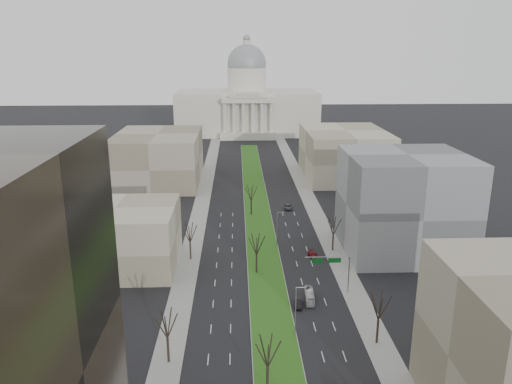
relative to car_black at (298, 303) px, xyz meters
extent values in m
plane|color=black|center=(-5.44, 55.02, -0.66)|extent=(600.00, 600.00, 0.00)
cube|color=#999993|center=(-5.44, 54.02, -0.59)|extent=(8.00, 222.00, 0.15)
cube|color=#295015|center=(-5.44, 54.02, -0.49)|extent=(7.70, 221.70, 0.06)
cube|color=gray|center=(-22.94, 30.02, -0.59)|extent=(5.00, 330.00, 0.15)
cube|color=gray|center=(12.06, 30.02, -0.59)|extent=(5.00, 330.00, 0.15)
cube|color=beige|center=(-5.44, 205.02, 11.34)|extent=(80.00, 40.00, 24.00)
cube|color=beige|center=(-5.44, 182.02, 1.34)|extent=(30.00, 6.00, 4.00)
cube|color=beige|center=(-5.44, 182.02, 20.34)|extent=(28.00, 5.00, 2.50)
cube|color=beige|center=(-5.44, 182.02, 22.34)|extent=(20.00, 5.00, 1.80)
cube|color=beige|center=(-5.44, 182.02, 23.94)|extent=(12.00, 5.00, 1.60)
cylinder|color=beige|center=(-5.44, 205.02, 29.34)|extent=(22.00, 22.00, 14.00)
sphere|color=gray|center=(-5.44, 205.02, 38.34)|extent=(22.00, 22.00, 22.00)
cylinder|color=beige|center=(-5.44, 205.02, 49.34)|extent=(4.00, 4.00, 4.00)
sphere|color=gray|center=(-5.44, 205.02, 52.34)|extent=(4.00, 4.00, 4.00)
cylinder|color=beige|center=(-17.94, 182.02, 11.34)|extent=(2.00, 2.00, 16.00)
cylinder|color=beige|center=(-12.94, 182.02, 11.34)|extent=(2.00, 2.00, 16.00)
cylinder|color=beige|center=(-7.94, 182.02, 11.34)|extent=(2.00, 2.00, 16.00)
cylinder|color=beige|center=(-2.94, 182.02, 11.34)|extent=(2.00, 2.00, 16.00)
cylinder|color=beige|center=(2.06, 182.02, 11.34)|extent=(2.00, 2.00, 16.00)
cylinder|color=beige|center=(7.06, 182.02, 11.34)|extent=(2.00, 2.00, 16.00)
cube|color=gray|center=(-38.44, 20.02, 6.34)|extent=(26.00, 22.00, 14.00)
cube|color=slate|center=(28.56, 27.02, 11.34)|extent=(28.00, 26.00, 24.00)
cube|color=gray|center=(-40.44, 95.02, 8.34)|extent=(30.00, 40.00, 18.00)
cube|color=gray|center=(29.56, 100.02, 8.34)|extent=(30.00, 40.00, 18.00)
cylinder|color=black|center=(-22.64, -16.98, 1.50)|extent=(0.40, 0.40, 4.32)
cylinder|color=black|center=(-22.64, 23.02, 1.45)|extent=(0.40, 0.40, 4.22)
cylinder|color=black|center=(11.76, -12.98, 1.55)|extent=(0.40, 0.40, 4.42)
cylinder|color=black|center=(11.76, 27.02, 1.35)|extent=(0.40, 0.40, 4.03)
cylinder|color=black|center=(-7.44, -24.98, 1.50)|extent=(0.40, 0.40, 4.32)
cylinder|color=black|center=(-7.44, 15.02, 1.50)|extent=(0.40, 0.40, 4.32)
cylinder|color=black|center=(-7.44, 55.02, 1.50)|extent=(0.40, 0.40, 4.32)
cylinder|color=gray|center=(-1.74, -9.98, 3.84)|extent=(0.20, 0.20, 9.00)
cylinder|color=gray|center=(-0.84, -9.98, 8.44)|extent=(1.80, 0.12, 0.12)
cylinder|color=gray|center=(-1.74, 30.02, 3.84)|extent=(0.20, 0.20, 9.00)
cylinder|color=gray|center=(-0.84, 30.02, 8.44)|extent=(1.80, 0.12, 0.12)
cylinder|color=gray|center=(10.76, 5.02, 3.34)|extent=(0.24, 0.24, 8.00)
cylinder|color=gray|center=(6.26, 5.02, 7.34)|extent=(9.00, 0.18, 0.18)
cube|color=#0C591E|center=(7.76, 5.10, 6.54)|extent=(2.60, 0.08, 1.00)
cube|color=#0C591E|center=(4.26, 5.10, 6.54)|extent=(2.20, 0.08, 1.00)
imported|color=black|center=(0.00, 0.00, 0.00)|extent=(1.92, 4.17, 1.32)
imported|color=maroon|center=(6.41, 22.95, -0.02)|extent=(2.47, 4.66, 1.29)
imported|color=#45464C|center=(4.12, 60.27, 0.00)|extent=(2.52, 4.90, 1.32)
imported|color=white|center=(2.54, 2.31, 0.26)|extent=(1.99, 6.72, 1.85)
camera|label=1|loc=(-11.45, -85.88, 47.32)|focal=35.00mm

